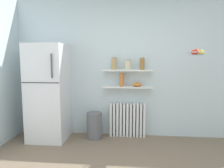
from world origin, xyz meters
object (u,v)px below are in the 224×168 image
refrigerator (49,92)px  radiator (127,120)px  storage_jar_1 (128,65)px  storage_jar_2 (142,64)px  shelf_bowl (137,84)px  trash_bin (94,125)px  vase (122,80)px  hanging_fruit_basket (197,53)px  storage_jar_0 (114,63)px

refrigerator → radiator: refrigerator is taller
refrigerator → storage_jar_1: 1.54m
storage_jar_2 → shelf_bowl: bearing=180.0°
storage_jar_1 → trash_bin: bearing=-167.1°
refrigerator → radiator: (1.44, 0.26, -0.55)m
refrigerator → shelf_bowl: bearing=7.9°
radiator → trash_bin: (-0.61, -0.17, -0.08)m
refrigerator → storage_jar_2: bearing=7.5°
vase → hanging_fruit_basket: (1.19, -0.48, 0.49)m
refrigerator → vase: size_ratio=7.04×
trash_bin → storage_jar_0: bearing=21.6°
vase → trash_bin: vase is taller
vase → storage_jar_2: bearing=0.0°
storage_jar_0 → radiator: bearing=6.6°
radiator → storage_jar_1: (-0.00, -0.03, 1.06)m
vase → storage_jar_1: bearing=-0.0°
storage_jar_2 → vase: size_ratio=0.92×
radiator → storage_jar_1: storage_jar_1 is taller
hanging_fruit_basket → storage_jar_2: bearing=149.8°
shelf_bowl → hanging_fruit_basket: bearing=-27.8°
radiator → hanging_fruit_basket: 1.74m
storage_jar_0 → shelf_bowl: 0.58m
refrigerator → hanging_fruit_basket: bearing=-5.7°
refrigerator → storage_jar_2: refrigerator is taller
refrigerator → storage_jar_0: size_ratio=7.60×
shelf_bowl → trash_bin: (-0.79, -0.14, -0.77)m
radiator → vase: vase is taller
storage_jar_0 → storage_jar_1: 0.26m
storage_jar_1 → shelf_bowl: (0.18, 0.00, -0.37)m
refrigerator → hanging_fruit_basket: (2.52, -0.25, 0.71)m
storage_jar_0 → hanging_fruit_basket: size_ratio=0.77×
radiator → trash_bin: bearing=-164.5°
trash_bin → hanging_fruit_basket: size_ratio=1.63×
refrigerator → hanging_fruit_basket: refrigerator is taller
shelf_bowl → storage_jar_1: bearing=-180.0°
storage_jar_0 → storage_jar_1: bearing=-0.0°
radiator → vase: bearing=-164.9°
storage_jar_2 → refrigerator: bearing=-172.5°
vase → hanging_fruit_basket: size_ratio=0.83×
radiator → storage_jar_2: storage_jar_2 is taller
storage_jar_2 → shelf_bowl: (-0.08, 0.00, -0.39)m
refrigerator → storage_jar_0: 1.31m
storage_jar_1 → hanging_fruit_basket: bearing=-23.9°
storage_jar_1 → refrigerator: bearing=-171.1°
storage_jar_0 → storage_jar_2: storage_jar_0 is taller
storage_jar_1 → storage_jar_2: size_ratio=0.82×
radiator → storage_jar_2: (0.26, -0.03, 1.08)m
radiator → hanging_fruit_basket: bearing=-25.2°
storage_jar_0 → storage_jar_1: size_ratio=1.24×
shelf_bowl → radiator: bearing=170.3°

